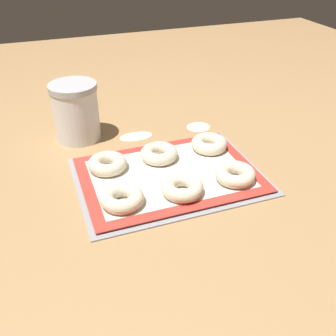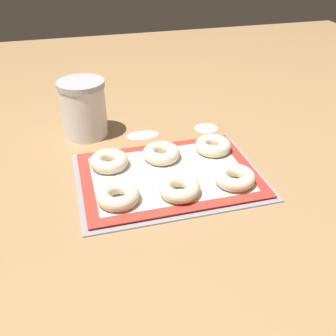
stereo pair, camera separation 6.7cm
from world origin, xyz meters
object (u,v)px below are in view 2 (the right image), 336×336
(bagel_front_right, at_px, (235,177))
(bagel_back_center, at_px, (163,153))
(bagel_front_left, at_px, (118,196))
(bagel_front_center, at_px, (181,188))
(baking_tray, at_px, (168,176))
(bagel_back_left, at_px, (109,161))
(bagel_back_right, at_px, (213,146))
(flour_canister, at_px, (84,109))

(bagel_front_right, bearing_deg, bagel_back_center, 131.18)
(bagel_front_left, height_order, bagel_back_center, same)
(bagel_front_center, bearing_deg, bagel_front_left, 176.65)
(baking_tray, bearing_deg, bagel_front_center, -85.61)
(bagel_front_left, bearing_deg, baking_tray, 30.30)
(baking_tray, distance_m, bagel_back_center, 0.08)
(baking_tray, relative_size, bagel_back_center, 4.62)
(bagel_back_left, bearing_deg, bagel_back_center, 1.28)
(bagel_front_left, bearing_deg, bagel_back_center, 47.06)
(bagel_back_center, height_order, bagel_back_right, same)
(baking_tray, xyz_separation_m, bagel_back_right, (0.14, 0.07, 0.02))
(bagel_back_left, relative_size, bagel_back_center, 1.00)
(baking_tray, xyz_separation_m, bagel_front_right, (0.14, -0.08, 0.02))
(bagel_front_center, bearing_deg, bagel_back_right, 49.64)
(bagel_front_right, bearing_deg, bagel_back_left, 151.27)
(bagel_front_center, height_order, bagel_front_right, same)
(flour_canister, bearing_deg, bagel_back_center, -49.61)
(baking_tray, distance_m, bagel_front_right, 0.16)
(bagel_front_left, relative_size, flour_canister, 0.59)
(bagel_front_center, relative_size, bagel_back_left, 1.00)
(bagel_front_right, relative_size, bagel_back_left, 1.00)
(bagel_front_right, height_order, flour_canister, flour_canister)
(baking_tray, xyz_separation_m, bagel_front_center, (0.01, -0.09, 0.02))
(bagel_back_left, bearing_deg, bagel_front_center, -48.23)
(bagel_back_left, height_order, flour_canister, flour_canister)
(bagel_front_left, distance_m, bagel_back_left, 0.15)
(bagel_front_right, xyz_separation_m, bagel_back_center, (-0.13, 0.15, 0.00))
(bagel_back_right, bearing_deg, bagel_back_left, -178.84)
(flour_canister, bearing_deg, bagel_front_left, -84.25)
(bagel_back_center, bearing_deg, flour_canister, 130.39)
(baking_tray, height_order, bagel_front_left, bagel_front_left)
(flour_canister, bearing_deg, bagel_back_left, -79.84)
(bagel_front_center, height_order, bagel_back_center, same)
(bagel_front_left, height_order, bagel_back_right, same)
(bagel_front_left, height_order, bagel_front_right, same)
(bagel_back_center, xyz_separation_m, bagel_back_right, (0.14, 0.00, 0.00))
(baking_tray, distance_m, flour_canister, 0.34)
(bagel_back_left, distance_m, bagel_back_right, 0.28)
(baking_tray, height_order, bagel_front_center, bagel_front_center)
(bagel_back_right, bearing_deg, baking_tray, -152.52)
(baking_tray, bearing_deg, bagel_back_center, 85.23)
(baking_tray, xyz_separation_m, bagel_back_left, (-0.13, 0.07, 0.02))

